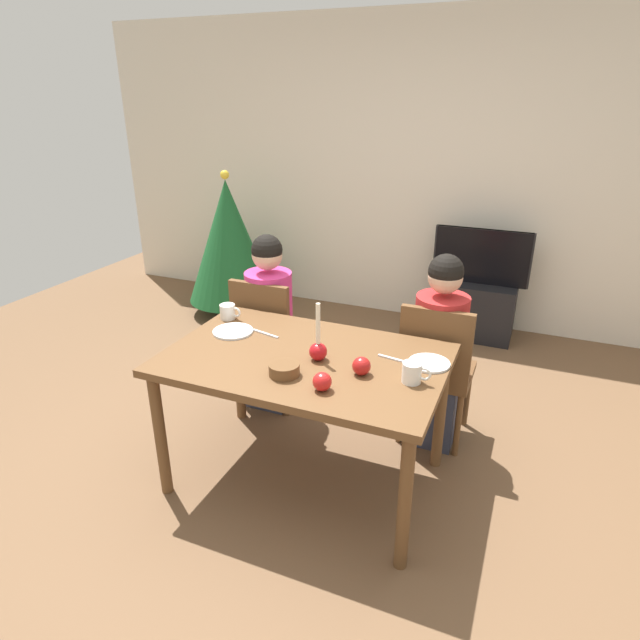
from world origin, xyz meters
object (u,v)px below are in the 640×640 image
object	(u,v)px
mug_left	(228,312)
mug_right	(413,373)
tv	(482,256)
candle_centerpiece	(318,348)
tv_stand	(475,309)
plate_left	(233,331)
chair_right	(436,366)
apple_by_left_plate	(322,382)
person_left_child	(270,325)
apple_near_candle	(361,366)
dining_table	(305,371)
bowl_walnuts	(284,369)
person_right_child	(438,355)
chair_left	(268,335)
plate_right	(429,363)
christmas_tree	(229,241)

from	to	relation	value
mug_left	mug_right	size ratio (longest dim) A/B	0.98
tv	candle_centerpiece	size ratio (longest dim) A/B	2.63
tv_stand	tv	size ratio (longest dim) A/B	0.81
tv	plate_left	size ratio (longest dim) A/B	3.56
chair_right	tv_stand	bearing A→B (deg)	89.44
tv_stand	apple_by_left_plate	distance (m)	2.66
person_left_child	mug_left	bearing A→B (deg)	-101.12
tv	mug_right	distance (m)	2.35
chair_right	apple_near_candle	xyz separation A→B (m)	(-0.24, -0.67, 0.28)
mug_right	person_left_child	bearing A→B (deg)	148.03
dining_table	chair_right	distance (m)	0.84
bowl_walnuts	chair_right	bearing A→B (deg)	55.26
person_right_child	apple_by_left_plate	distance (m)	1.00
tv	plate_left	world-z (taller)	tv
chair_left	apple_near_candle	xyz separation A→B (m)	(0.86, -0.67, 0.28)
plate_right	bowl_walnuts	distance (m)	0.71
person_left_child	plate_right	distance (m)	1.25
christmas_tree	plate_left	bearing A→B (deg)	-57.78
person_right_child	mug_left	world-z (taller)	person_right_child
dining_table	mug_left	xyz separation A→B (m)	(-0.61, 0.27, 0.13)
chair_right	mug_left	xyz separation A→B (m)	(-1.17, -0.33, 0.28)
person_left_child	candle_centerpiece	distance (m)	0.93
christmas_tree	mug_right	bearing A→B (deg)	-42.19
candle_centerpiece	mug_right	size ratio (longest dim) A/B	2.24
dining_table	tv_stand	bearing A→B (deg)	75.99
mug_right	tv	bearing A→B (deg)	89.65
mug_right	apple_by_left_plate	xyz separation A→B (m)	(-0.35, -0.23, -0.01)
tv_stand	mug_left	world-z (taller)	mug_left
tv	christmas_tree	world-z (taller)	christmas_tree
chair_right	candle_centerpiece	world-z (taller)	candle_centerpiece
apple_near_candle	plate_right	bearing A→B (deg)	39.33
person_right_child	plate_left	bearing A→B (deg)	-153.19
person_right_child	tv_stand	xyz separation A→B (m)	(0.02, 1.66, -0.33)
christmas_tree	mug_right	xyz separation A→B (m)	(2.20, -2.00, 0.10)
person_left_child	mug_left	distance (m)	0.44
person_left_child	christmas_tree	size ratio (longest dim) A/B	0.88
mug_left	mug_right	world-z (taller)	mug_right
person_right_child	plate_right	size ratio (longest dim) A/B	5.79
chair_right	mug_right	world-z (taller)	chair_right
person_left_child	tv_stand	bearing A→B (deg)	56.17
christmas_tree	mug_left	world-z (taller)	christmas_tree
person_left_child	bowl_walnuts	xyz separation A→B (m)	(0.53, -0.85, 0.21)
chair_left	person_left_child	bearing A→B (deg)	90.00
apple_by_left_plate	mug_left	bearing A→B (deg)	146.42
chair_left	christmas_tree	xyz separation A→B (m)	(-1.10, 1.34, 0.19)
plate_right	apple_by_left_plate	world-z (taller)	apple_by_left_plate
plate_right	bowl_walnuts	world-z (taller)	bowl_walnuts
chair_left	person_left_child	size ratio (longest dim) A/B	0.77
tv	person_right_child	bearing A→B (deg)	-90.57
apple_by_left_plate	apple_near_candle	bearing A→B (deg)	60.98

